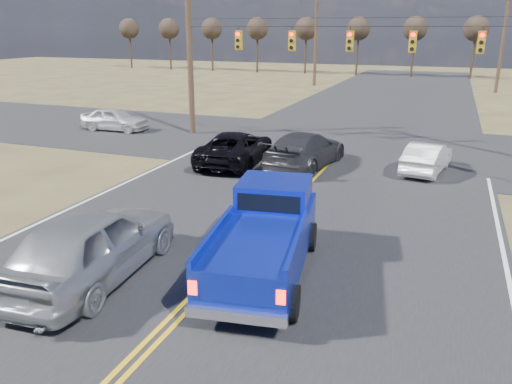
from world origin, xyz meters
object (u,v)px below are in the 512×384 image
(silver_suv, at_px, (92,244))
(white_car_queue, at_px, (427,157))
(pickup_truck, at_px, (265,236))
(dgrey_car_queue, at_px, (305,150))
(black_suv, at_px, (236,148))
(cross_car_west, at_px, (115,119))

(silver_suv, height_order, white_car_queue, silver_suv)
(silver_suv, distance_m, white_car_queue, 14.86)
(pickup_truck, bearing_deg, dgrey_car_queue, 91.31)
(white_car_queue, relative_size, dgrey_car_queue, 0.73)
(silver_suv, distance_m, black_suv, 11.49)
(dgrey_car_queue, bearing_deg, black_suv, 19.07)
(white_car_queue, bearing_deg, black_suv, 20.85)
(white_car_queue, bearing_deg, dgrey_car_queue, 20.94)
(silver_suv, xyz_separation_m, cross_car_west, (-11.03, 15.96, -0.23))
(pickup_truck, height_order, cross_car_west, pickup_truck)
(cross_car_west, bearing_deg, white_car_queue, -102.03)
(cross_car_west, bearing_deg, pickup_truck, -136.58)
(black_suv, bearing_deg, silver_suv, 90.22)
(pickup_truck, distance_m, dgrey_car_queue, 10.42)
(white_car_queue, bearing_deg, silver_suv, 71.14)
(pickup_truck, bearing_deg, silver_suv, -164.00)
(black_suv, xyz_separation_m, dgrey_car_queue, (3.11, 0.61, 0.04))
(pickup_truck, distance_m, black_suv, 10.85)
(silver_suv, distance_m, dgrey_car_queue, 12.20)
(pickup_truck, xyz_separation_m, silver_suv, (-3.83, -1.78, -0.08))
(white_car_queue, xyz_separation_m, cross_car_west, (-18.13, 2.91, 0.05))
(silver_suv, height_order, cross_car_west, silver_suv)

